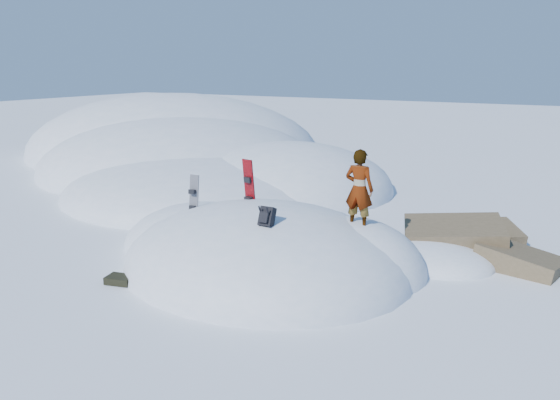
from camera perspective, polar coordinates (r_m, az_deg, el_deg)
The scene contains 9 objects.
ground at distance 12.98m, azimuth -1.62°, elevation -7.09°, with size 120.00×120.00×0.00m, color white.
snow_mound at distance 13.25m, azimuth -1.72°, elevation -6.63°, with size 8.00×6.00×3.00m.
snow_ridge at distance 26.63m, azimuth -9.86°, elevation 3.72°, with size 21.50×18.50×6.40m.
rock_outcrop at distance 14.37m, azimuth 17.73°, elevation -5.59°, with size 4.68×4.41×1.68m.
snowboard_red at distance 13.61m, azimuth -3.21°, elevation 0.88°, with size 0.35×0.28×1.69m.
snowboard_dark at distance 13.62m, azimuth -9.04°, elevation -0.14°, with size 0.26×0.21×1.34m.
backpack at distance 11.41m, azimuth -1.41°, elevation -1.75°, with size 0.31×0.40×0.49m.
gear_pile at distance 12.55m, azimuth -16.14°, elevation -7.93°, with size 0.78×0.60×0.20m.
person at distance 12.14m, azimuth 8.27°, elevation 1.10°, with size 0.66×0.43×1.80m, color slate.
Camera 1 is at (6.31, -10.33, 4.68)m, focal length 35.00 mm.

